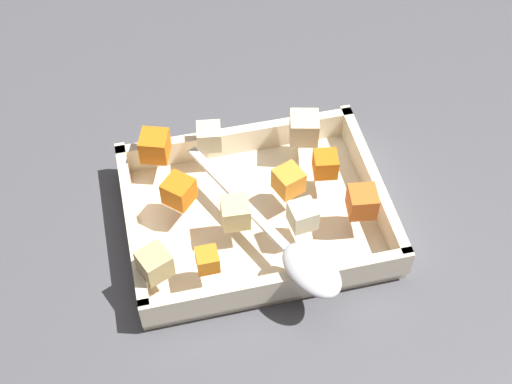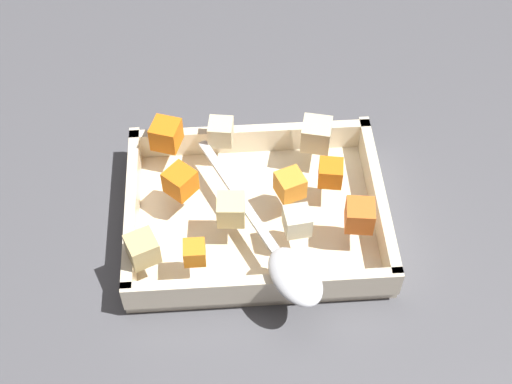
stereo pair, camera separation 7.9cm
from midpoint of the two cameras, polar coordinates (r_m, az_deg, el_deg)
name	(u,v)px [view 2 (the right image)]	position (r m, az deg, el deg)	size (l,w,h in m)	color
ground_plane	(269,221)	(0.84, 3.70, -2.48)	(4.00, 4.00, 0.00)	#4C4C51
baking_dish	(256,217)	(0.83, 2.73, -2.14)	(0.29, 0.22, 0.05)	beige
carrot_chunk_corner_sw	(166,134)	(0.84, -4.49, 4.42)	(0.03, 0.03, 0.03)	orange
carrot_chunk_heap_side	(360,215)	(0.78, 11.12, -2.01)	(0.03, 0.03, 0.03)	orange
carrot_chunk_corner_ne	(194,252)	(0.74, -1.87, -5.02)	(0.02, 0.02, 0.02)	orange
carrot_chunk_rim_edge	(180,181)	(0.79, -3.22, 0.66)	(0.03, 0.03, 0.03)	orange
carrot_chunk_far_right	(331,173)	(0.81, 8.71, 1.33)	(0.03, 0.03, 0.03)	orange
carrot_chunk_mid_left	(290,188)	(0.79, 5.60, 0.17)	(0.03, 0.03, 0.03)	orange
potato_chunk_under_handle	(297,221)	(0.77, 6.24, -2.51)	(0.03, 0.03, 0.03)	beige
potato_chunk_near_left	(231,210)	(0.77, 0.92, -1.59)	(0.03, 0.03, 0.03)	#E0CC89
potato_chunk_front_center	(142,249)	(0.74, -6.02, -4.70)	(0.03, 0.03, 0.03)	tan
potato_chunk_corner_nw	(316,134)	(0.84, 7.49, 4.40)	(0.03, 0.03, 0.03)	beige
potato_chunk_near_spoon	(221,132)	(0.84, -0.14, 4.65)	(0.03, 0.03, 0.03)	beige
serving_spoon	(288,267)	(0.74, 5.65, -6.12)	(0.13, 0.24, 0.02)	silver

